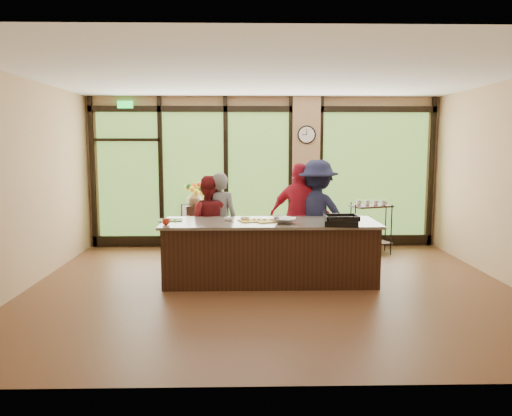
{
  "coord_description": "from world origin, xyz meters",
  "views": [
    {
      "loc": [
        -0.37,
        -7.04,
        2.06
      ],
      "look_at": [
        -0.2,
        0.4,
        1.11
      ],
      "focal_mm": 35.0,
      "sensor_mm": 36.0,
      "label": 1
    }
  ],
  "objects_px": {
    "island_base": "(270,253)",
    "cook_right": "(317,215)",
    "bar_cart": "(371,221)",
    "cook_left": "(220,221)",
    "flower_stand": "(195,227)",
    "roasting_pan": "(341,223)"
  },
  "relations": [
    {
      "from": "island_base",
      "to": "cook_right",
      "type": "relative_size",
      "value": 1.71
    },
    {
      "from": "cook_right",
      "to": "bar_cart",
      "type": "xyz_separation_m",
      "value": [
        1.2,
        1.19,
        -0.3
      ]
    },
    {
      "from": "cook_left",
      "to": "flower_stand",
      "type": "bearing_deg",
      "value": -61.41
    },
    {
      "from": "cook_left",
      "to": "roasting_pan",
      "type": "distance_m",
      "value": 2.14
    },
    {
      "from": "cook_left",
      "to": "cook_right",
      "type": "height_order",
      "value": "cook_right"
    },
    {
      "from": "cook_left",
      "to": "bar_cart",
      "type": "xyz_separation_m",
      "value": [
        2.8,
        1.18,
        -0.2
      ]
    },
    {
      "from": "cook_right",
      "to": "flower_stand",
      "type": "height_order",
      "value": "cook_right"
    },
    {
      "from": "bar_cart",
      "to": "island_base",
      "type": "bearing_deg",
      "value": -155.07
    },
    {
      "from": "cook_right",
      "to": "roasting_pan",
      "type": "relative_size",
      "value": 3.92
    },
    {
      "from": "cook_right",
      "to": "roasting_pan",
      "type": "height_order",
      "value": "cook_right"
    },
    {
      "from": "bar_cart",
      "to": "cook_left",
      "type": "bearing_deg",
      "value": -176.2
    },
    {
      "from": "cook_right",
      "to": "bar_cart",
      "type": "relative_size",
      "value": 1.78
    },
    {
      "from": "roasting_pan",
      "to": "bar_cart",
      "type": "height_order",
      "value": "bar_cart"
    },
    {
      "from": "cook_left",
      "to": "cook_right",
      "type": "bearing_deg",
      "value": -171.54
    },
    {
      "from": "flower_stand",
      "to": "cook_right",
      "type": "bearing_deg",
      "value": -57.0
    },
    {
      "from": "island_base",
      "to": "flower_stand",
      "type": "relative_size",
      "value": 3.52
    },
    {
      "from": "flower_stand",
      "to": "cook_left",
      "type": "bearing_deg",
      "value": -90.87
    },
    {
      "from": "island_base",
      "to": "bar_cart",
      "type": "height_order",
      "value": "bar_cart"
    },
    {
      "from": "island_base",
      "to": "bar_cart",
      "type": "xyz_separation_m",
      "value": [
        2.01,
        1.95,
        0.17
      ]
    },
    {
      "from": "cook_left",
      "to": "flower_stand",
      "type": "relative_size",
      "value": 1.83
    },
    {
      "from": "island_base",
      "to": "cook_right",
      "type": "xyz_separation_m",
      "value": [
        0.82,
        0.75,
        0.47
      ]
    },
    {
      "from": "cook_right",
      "to": "flower_stand",
      "type": "xyz_separation_m",
      "value": [
        -2.18,
        1.61,
        -0.47
      ]
    }
  ]
}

